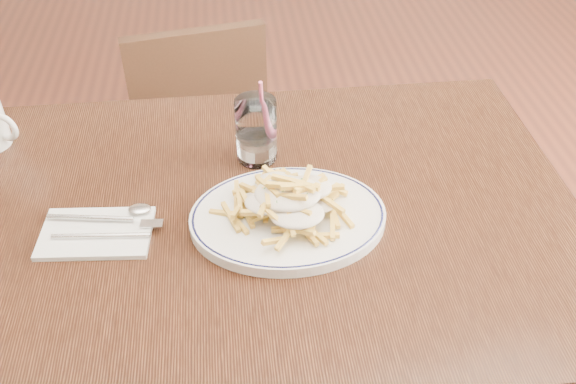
{
  "coord_description": "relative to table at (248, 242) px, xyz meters",
  "views": [
    {
      "loc": [
        -0.02,
        -0.86,
        1.51
      ],
      "look_at": [
        0.07,
        -0.04,
        0.82
      ],
      "focal_mm": 40.0,
      "sensor_mm": 36.0,
      "label": 1
    }
  ],
  "objects": [
    {
      "name": "chair_far",
      "position": [
        -0.11,
        0.73,
        -0.22
      ],
      "size": [
        0.42,
        0.42,
        0.79
      ],
      "color": "black",
      "rests_on": "ground"
    },
    {
      "name": "table",
      "position": [
        0.0,
        0.0,
        0.0
      ],
      "size": [
        1.2,
        0.8,
        0.75
      ],
      "color": "black",
      "rests_on": "ground"
    },
    {
      "name": "napkin",
      "position": [
        -0.26,
        -0.03,
        0.08
      ],
      "size": [
        0.2,
        0.14,
        0.01
      ],
      "primitive_type": "cube",
      "rotation": [
        0.0,
        0.0,
        -0.08
      ],
      "color": "silver",
      "rests_on": "table"
    },
    {
      "name": "fries_plate",
      "position": [
        0.07,
        -0.04,
        0.09
      ],
      "size": [
        0.4,
        0.37,
        0.02
      ],
      "color": "white",
      "rests_on": "table"
    },
    {
      "name": "cutlery",
      "position": [
        -0.26,
        -0.03,
        0.09
      ],
      "size": [
        0.21,
        0.09,
        0.01
      ],
      "color": "silver",
      "rests_on": "napkin"
    },
    {
      "name": "water_glass",
      "position": [
        0.03,
        0.16,
        0.13
      ],
      "size": [
        0.08,
        0.08,
        0.17
      ],
      "color": "white",
      "rests_on": "table"
    },
    {
      "name": "loaded_fries",
      "position": [
        0.07,
        -0.04,
        0.13
      ],
      "size": [
        0.26,
        0.24,
        0.06
      ],
      "color": "gold",
      "rests_on": "fries_plate"
    }
  ]
}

